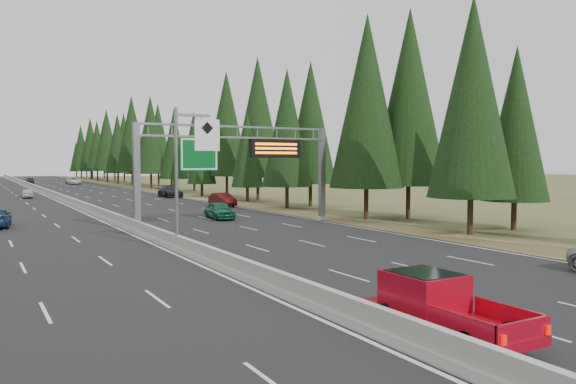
{
  "coord_description": "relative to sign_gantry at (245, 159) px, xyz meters",
  "views": [
    {
      "loc": [
        -10.03,
        -5.37,
        5.04
      ],
      "look_at": [
        4.35,
        20.0,
        3.48
      ],
      "focal_mm": 35.0,
      "sensor_mm": 36.0,
      "label": 1
    }
  ],
  "objects": [
    {
      "name": "road",
      "position": [
        -8.92,
        45.12,
        -5.23
      ],
      "size": [
        32.0,
        260.0,
        0.08
      ],
      "primitive_type": "cube",
      "color": "black",
      "rests_on": "ground"
    },
    {
      "name": "shoulder_right",
      "position": [
        8.88,
        45.12,
        -5.24
      ],
      "size": [
        3.6,
        260.0,
        0.06
      ],
      "primitive_type": "cube",
      "color": "olive",
      "rests_on": "ground"
    },
    {
      "name": "median_barrier",
      "position": [
        -8.92,
        45.12,
        -4.85
      ],
      "size": [
        0.7,
        260.0,
        0.85
      ],
      "color": "#9A9A95",
      "rests_on": "road"
    },
    {
      "name": "sign_gantry",
      "position": [
        0.0,
        0.0,
        0.0
      ],
      "size": [
        16.75,
        0.98,
        7.8
      ],
      "color": "slate",
      "rests_on": "road"
    },
    {
      "name": "hov_sign_pole",
      "position": [
        -8.33,
        -9.92,
        -0.54
      ],
      "size": [
        2.8,
        0.5,
        8.0
      ],
      "color": "slate",
      "rests_on": "road"
    },
    {
      "name": "tree_row_right",
      "position": [
        12.98,
        38.29,
        4.31
      ],
      "size": [
        12.08,
        243.72,
        18.92
      ],
      "color": "black",
      "rests_on": "ground"
    },
    {
      "name": "red_pickup",
      "position": [
        -7.42,
        -28.45,
        -4.23
      ],
      "size": [
        1.9,
        5.33,
        1.74
      ],
      "color": "black",
      "rests_on": "road"
    },
    {
      "name": "car_ahead_green",
      "position": [
        -0.11,
        5.12,
        -4.43
      ],
      "size": [
        2.15,
        4.59,
        1.52
      ],
      "primitive_type": "imported",
      "rotation": [
        0.0,
        0.0,
        -0.08
      ],
      "color": "#155C3A",
      "rests_on": "road"
    },
    {
      "name": "car_ahead_dkred",
      "position": [
        5.58,
        17.98,
        -4.43
      ],
      "size": [
        1.68,
        4.61,
        1.51
      ],
      "primitive_type": "imported",
      "rotation": [
        0.0,
        0.0,
        0.02
      ],
      "color": "#4D0B0D",
      "rests_on": "road"
    },
    {
      "name": "car_ahead_dkgrey",
      "position": [
        5.56,
        36.8,
        -4.36
      ],
      "size": [
        2.41,
        5.73,
        1.65
      ],
      "primitive_type": "imported",
      "rotation": [
        0.0,
        0.0,
        0.02
      ],
      "color": "black",
      "rests_on": "road"
    },
    {
      "name": "car_ahead_white",
      "position": [
        0.94,
        91.51,
        -4.43
      ],
      "size": [
        2.68,
        5.54,
        1.52
      ],
      "primitive_type": "imported",
      "rotation": [
        0.0,
        0.0,
        0.03
      ],
      "color": "silver",
      "rests_on": "road"
    },
    {
      "name": "car_ahead_far",
      "position": [
        -7.42,
        97.57,
        -4.41
      ],
      "size": [
        2.21,
        4.72,
        1.56
      ],
      "primitive_type": "imported",
      "rotation": [
        0.0,
        0.0,
        -0.08
      ],
      "color": "black",
      "rests_on": "road"
    },
    {
      "name": "car_onc_white",
      "position": [
        -12.19,
        44.5,
        -4.54
      ],
      "size": [
        1.83,
        3.92,
        1.3
      ],
      "primitive_type": "imported",
      "rotation": [
        0.0,
        0.0,
        3.06
      ],
      "color": "silver",
      "rests_on": "road"
    }
  ]
}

